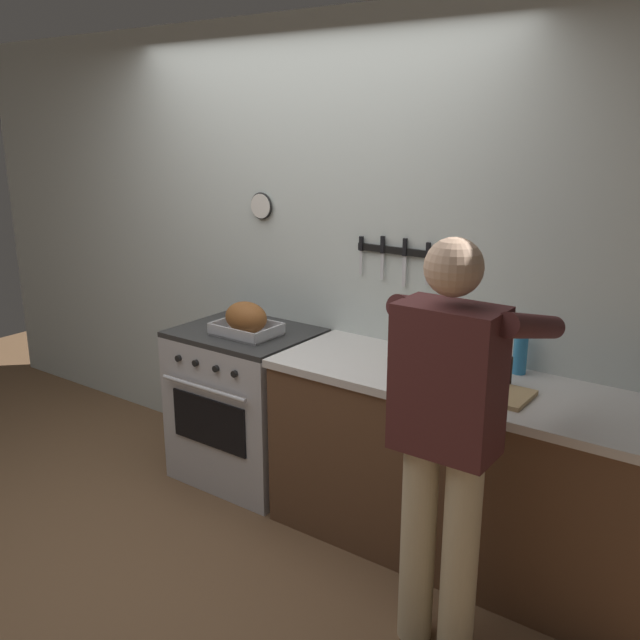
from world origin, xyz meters
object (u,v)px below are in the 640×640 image
cutting_board (488,392)px  bottle_vinegar (480,353)px  bottle_cooking_oil (415,341)px  bottle_soy_sauce (506,371)px  bottle_dish_soap (520,353)px  stove (247,404)px  roasting_pan (246,320)px  person_cook (448,426)px

cutting_board → bottle_vinegar: bottle_vinegar is taller
bottle_cooking_oil → bottle_soy_sauce: size_ratio=1.30×
bottle_dish_soap → bottle_soy_sauce: bottle_dish_soap is taller
cutting_board → bottle_soy_sauce: (0.02, 0.13, 0.07)m
stove → bottle_cooking_oil: (1.02, 0.12, 0.55)m
roasting_pan → bottle_vinegar: (1.29, 0.17, 0.02)m
bottle_soy_sauce → person_cook: bearing=-87.6°
bottle_dish_soap → bottle_vinegar: bearing=-141.4°
cutting_board → stove: bearing=176.5°
bottle_dish_soap → bottle_cooking_oil: (-0.49, -0.12, -0.00)m
roasting_pan → bottle_soy_sauce: (1.45, 0.09, -0.01)m
bottle_dish_soap → cutting_board: bearing=-92.4°
person_cook → bottle_vinegar: size_ratio=6.64×
bottle_dish_soap → person_cook: bearing=-87.4°
bottle_soy_sauce → bottle_vinegar: bearing=152.4°
cutting_board → roasting_pan: bearing=178.5°
bottle_dish_soap → bottle_vinegar: bottle_vinegar is taller
bottle_dish_soap → bottle_cooking_oil: bearing=-166.3°
stove → person_cook: size_ratio=0.54×
roasting_pan → bottle_cooking_oil: 0.97m
stove → bottle_soy_sauce: size_ratio=4.93×
bottle_vinegar → bottle_cooking_oil: bearing=180.0°
bottle_cooking_oil → bottle_vinegar: bearing=-0.0°
bottle_vinegar → bottle_cooking_oil: (-0.34, 0.00, -0.01)m
cutting_board → bottle_soy_sauce: 0.15m
roasting_pan → bottle_cooking_oil: (0.96, 0.17, 0.01)m
person_cook → bottle_vinegar: bearing=28.8°
roasting_pan → bottle_vinegar: size_ratio=1.41×
cutting_board → bottle_dish_soap: (0.01, 0.33, 0.09)m
bottle_vinegar → roasting_pan: bearing=-172.4°
person_cook → bottle_dish_soap: person_cook is taller
stove → bottle_cooking_oil: bottle_cooking_oil is taller
person_cook → cutting_board: size_ratio=4.61×
stove → bottle_soy_sauce: bottle_soy_sauce is taller
bottle_dish_soap → stove: bearing=-171.0°
stove → bottle_cooking_oil: size_ratio=3.81×
stove → bottle_dish_soap: 1.62m
person_cook → bottle_soy_sauce: size_ratio=9.09×
roasting_pan → bottle_dish_soap: bottle_dish_soap is taller
cutting_board → person_cook: bearing=-84.2°
stove → cutting_board: size_ratio=2.50×
bottle_vinegar → bottle_soy_sauce: bottle_vinegar is taller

